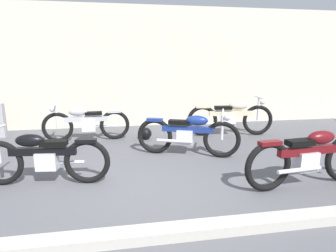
{
  "coord_description": "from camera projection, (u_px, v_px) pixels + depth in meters",
  "views": [
    {
      "loc": [
        -0.26,
        -4.06,
        1.87
      ],
      "look_at": [
        0.75,
        1.72,
        0.55
      ],
      "focal_mm": 30.71,
      "sensor_mm": 36.0,
      "label": 1
    }
  ],
  "objects": [
    {
      "name": "motorcycle_silver",
      "position": [
        86.0,
        123.0,
        6.86
      ],
      "size": [
        2.04,
        0.57,
        0.91
      ],
      "rotation": [
        0.0,
        0.0,
        3.17
      ],
      "color": "black",
      "rests_on": "ground_plane"
    },
    {
      "name": "helmet",
      "position": [
        146.0,
        133.0,
        7.04
      ],
      "size": [
        0.3,
        0.3,
        0.3
      ],
      "primitive_type": "sphere",
      "color": "black",
      "rests_on": "ground_plane"
    },
    {
      "name": "motorcycle_black",
      "position": [
        42.0,
        157.0,
        4.4
      ],
      "size": [
        2.02,
        0.57,
        0.91
      ],
      "rotation": [
        0.0,
        0.0,
        3.02
      ],
      "color": "black",
      "rests_on": "ground_plane"
    },
    {
      "name": "motorcycle_blue",
      "position": [
        188.0,
        134.0,
        5.77
      ],
      "size": [
        1.98,
        0.96,
        0.94
      ],
      "rotation": [
        0.0,
        0.0,
        -0.38
      ],
      "color": "black",
      "rests_on": "ground_plane"
    },
    {
      "name": "building_wall",
      "position": [
        126.0,
        67.0,
        8.28
      ],
      "size": [
        18.0,
        0.3,
        3.4
      ],
      "primitive_type": "cube",
      "color": "beige",
      "rests_on": "ground_plane"
    },
    {
      "name": "motorcycle_maroon",
      "position": [
        310.0,
        156.0,
        4.34
      ],
      "size": [
        2.16,
        0.6,
        0.97
      ],
      "rotation": [
        0.0,
        0.0,
        0.1
      ],
      "color": "black",
      "rests_on": "ground_plane"
    },
    {
      "name": "ground_plane",
      "position": [
        139.0,
        188.0,
        4.35
      ],
      "size": [
        40.0,
        40.0,
        0.0
      ],
      "primitive_type": "plane",
      "color": "#56565B"
    },
    {
      "name": "curb_strip",
      "position": [
        148.0,
        234.0,
        3.07
      ],
      "size": [
        18.0,
        0.24,
        0.12
      ],
      "primitive_type": "cube",
      "color": "#B7B2A8",
      "rests_on": "ground_plane"
    },
    {
      "name": "motorcycle_cream",
      "position": [
        231.0,
        117.0,
        7.36
      ],
      "size": [
        2.22,
        0.62,
        1.0
      ],
      "rotation": [
        0.0,
        0.0,
        -0.12
      ],
      "color": "black",
      "rests_on": "ground_plane"
    }
  ]
}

